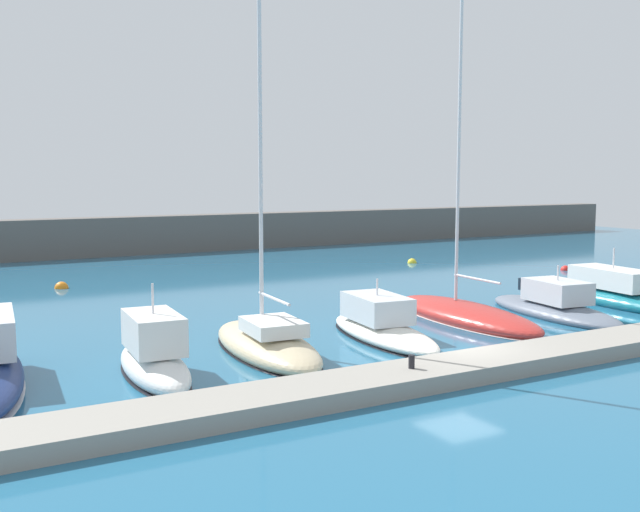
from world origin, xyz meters
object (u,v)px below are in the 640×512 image
Objects in this scene: mooring_buoy_yellow at (412,263)px; motorboat_slate_seventh at (554,307)px; mooring_buoy_orange at (62,288)px; motorboat_white_third at (154,357)px; motorboat_teal_eighth at (613,294)px; mooring_buoy_red at (565,270)px; dock_bollard at (412,362)px; motorboat_ivory_fifth at (381,326)px; sailboat_sand_fourth at (267,342)px; sailboat_red_sixth at (465,313)px.

motorboat_slate_seventh is at bearing -108.23° from mooring_buoy_yellow.
motorboat_slate_seventh reaches higher than mooring_buoy_orange.
mooring_buoy_orange is at bearing 1.67° from motorboat_white_third.
mooring_buoy_yellow is at bearing -11.13° from motorboat_slate_seventh.
motorboat_white_third reaches higher than mooring_buoy_orange.
motorboat_teal_eighth is 14.67× the size of mooring_buoy_yellow.
mooring_buoy_red is at bearing -15.42° from mooring_buoy_orange.
motorboat_white_third is 14.62× the size of dock_bollard.
mooring_buoy_yellow is at bearing 53.26° from dock_bollard.
motorboat_teal_eighth is (15.16, 0.79, 0.03)m from motorboat_ivory_fifth.
dock_bollard is (5.87, -26.58, 0.78)m from mooring_buoy_orange.
motorboat_teal_eighth is at bearing -127.90° from mooring_buoy_red.
sailboat_sand_fourth is 0.92× the size of sailboat_red_sixth.
motorboat_slate_seventh is at bearing -47.12° from mooring_buoy_orange.
motorboat_white_third is 25.14m from motorboat_teal_eighth.
sailboat_sand_fourth reaches higher than motorboat_white_third.
sailboat_red_sixth is 29.78× the size of mooring_buoy_red.
mooring_buoy_orange is 1.18× the size of mooring_buoy_red.
mooring_buoy_red is at bearing -65.11° from motorboat_white_third.
motorboat_slate_seventh is 17.68m from mooring_buoy_red.
sailboat_red_sixth is 11.23m from dock_bollard.
dock_bollard is at bearing 133.75° from sailboat_red_sixth.
sailboat_sand_fourth is 29.85m from mooring_buoy_yellow.
motorboat_white_third is at bearing 143.34° from dock_bollard.
dock_bollard is (-8.49, -7.33, 0.44)m from sailboat_red_sixth.
sailboat_sand_fourth is 20.42m from motorboat_teal_eighth.
motorboat_ivory_fifth is 26.11m from mooring_buoy_red.
dock_bollard is at bearing 122.49° from motorboat_slate_seventh.
motorboat_white_third is 34.09m from mooring_buoy_yellow.
dock_bollard is (6.84, -5.09, 0.11)m from motorboat_white_third.
sailboat_red_sixth reaches higher than motorboat_ivory_fifth.
sailboat_sand_fourth reaches higher than mooring_buoy_red.
mooring_buoy_orange is at bearing 179.68° from mooring_buoy_yellow.
mooring_buoy_orange is at bearing 164.58° from mooring_buoy_red.
dock_bollard is (2.17, -6.16, 0.36)m from sailboat_sand_fourth.
mooring_buoy_orange is (-18.93, 20.38, -0.39)m from motorboat_slate_seventh.
motorboat_teal_eighth reaches higher than motorboat_slate_seventh.
motorboat_white_third is 0.73× the size of motorboat_slate_seventh.
motorboat_ivory_fifth is at bearing 104.82° from sailboat_red_sixth.
motorboat_ivory_fifth is at bearing -66.33° from mooring_buoy_orange.
motorboat_white_third is at bearing -141.22° from mooring_buoy_yellow.
dock_bollard reaches higher than mooring_buoy_yellow.
mooring_buoy_orange is 1.82× the size of dock_bollard.
motorboat_ivory_fifth is 10.08× the size of mooring_buoy_orange.
mooring_buoy_yellow is 33.00m from dock_bollard.
mooring_buoy_orange is (-8.94, 20.39, -0.49)m from motorboat_ivory_fifth.
motorboat_slate_seventh is 27.82m from mooring_buoy_orange.
motorboat_slate_seventh is 20.14× the size of dock_bollard.
sailboat_sand_fourth is at bearing 96.79° from motorboat_ivory_fifth.
motorboat_ivory_fifth is 5.54m from sailboat_red_sixth.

